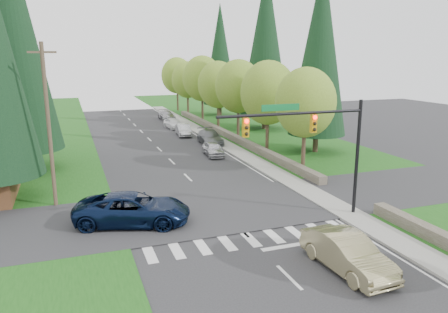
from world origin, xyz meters
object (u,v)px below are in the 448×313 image
sedan_champagne (347,253)px  parked_car_a (213,149)px  parked_car_d (173,123)px  parked_car_b (210,137)px  parked_car_c (183,130)px  suv_navy (133,209)px  parked_car_e (167,115)px

sedan_champagne → parked_car_a: (1.53, 23.17, -0.17)m
parked_car_a → parked_car_d: size_ratio=0.96×
parked_car_b → parked_car_c: bearing=108.1°
parked_car_a → parked_car_d: parked_car_d is taller
parked_car_a → parked_car_c: bearing=94.4°
sedan_champagne → suv_navy: suv_navy is taller
suv_navy → parked_car_b: suv_navy is taller
parked_car_b → parked_car_d: 11.24m
parked_car_a → sedan_champagne: bearing=-89.4°
parked_car_e → sedan_champagne: bearing=-93.2°
suv_navy → parked_car_e: (10.43, 38.73, -0.21)m
suv_navy → parked_car_d: suv_navy is taller
suv_navy → parked_car_c: (9.56, 25.66, -0.20)m
parked_car_a → parked_car_d: 16.44m
parked_car_b → parked_car_c: parked_car_b is taller
suv_navy → parked_car_c: 27.39m
parked_car_c → parked_car_d: size_ratio=1.04×
sedan_champagne → parked_car_e: sedan_champagne is taller
sedan_champagne → parked_car_a: 23.22m
parked_car_b → parked_car_e: size_ratio=1.11×
sedan_champagne → parked_car_d: bearing=84.0°
sedan_champagne → suv_navy: (-8.02, 8.61, 0.06)m
parked_car_a → suv_navy: bearing=-118.9°
parked_car_b → parked_car_c: (-1.40, 5.81, -0.06)m
parked_car_d → parked_car_a: bearing=-97.2°
parked_car_d → parked_car_b: bearing=-90.1°
suv_navy → parked_car_a: (9.56, 14.57, -0.23)m
suv_navy → parked_car_b: size_ratio=1.24×
suv_navy → parked_car_e: 40.11m
parked_car_b → parked_car_d: size_ratio=1.29×
parked_car_a → parked_car_d: bearing=94.2°
sedan_champagne → parked_car_c: (1.53, 34.27, -0.14)m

